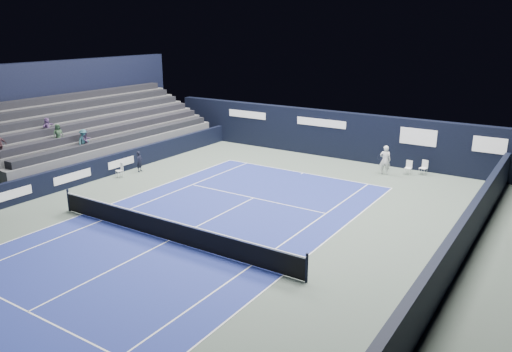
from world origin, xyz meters
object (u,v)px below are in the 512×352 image
at_px(folding_chair_back_a, 425,165).
at_px(line_judge_chair, 121,169).
at_px(tennis_net, 168,229).
at_px(tennis_player, 385,160).
at_px(folding_chair_back_b, 409,166).

bearing_deg(folding_chair_back_a, line_judge_chair, -130.86).
bearing_deg(line_judge_chair, folding_chair_back_a, 54.38).
distance_m(tennis_net, tennis_player, 14.91).
bearing_deg(tennis_net, folding_chair_back_b, 70.33).
xyz_separation_m(folding_chair_back_a, folding_chair_back_b, (-0.81, -0.45, -0.11)).
height_order(tennis_net, tennis_player, tennis_player).
distance_m(line_judge_chair, tennis_net, 10.09).
height_order(folding_chair_back_a, line_judge_chair, folding_chair_back_a).
height_order(folding_chair_back_b, line_judge_chair, line_judge_chair).
height_order(line_judge_chair, tennis_net, tennis_net).
distance_m(folding_chair_back_b, tennis_net, 16.02).
bearing_deg(tennis_player, line_judge_chair, -144.74).
bearing_deg(tennis_player, folding_chair_back_b, 32.87).
xyz_separation_m(folding_chair_back_a, tennis_player, (-2.02, -1.23, 0.29)).
xyz_separation_m(folding_chair_back_b, tennis_player, (-1.21, -0.78, 0.40)).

